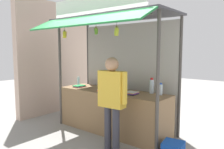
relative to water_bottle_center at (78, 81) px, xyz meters
The scene contains 17 objects.
ground_plane 1.48m from the water_bottle_center, ahead, with size 20.00×20.00×0.00m, color gray.
stall_counter 1.23m from the water_bottle_center, ahead, with size 2.52×0.74×0.89m, color olive.
stall_structure 1.31m from the water_bottle_center, ahead, with size 2.72×1.66×2.78m.
water_bottle_center is the anchor object (origin of this frame).
water_bottle_mid_right 1.91m from the water_bottle_center, ahead, with size 0.09×0.09×0.31m.
water_bottle_rear_center 1.34m from the water_bottle_center, ahead, with size 0.07×0.07×0.26m.
water_bottle_back_left 1.27m from the water_bottle_center, ahead, with size 0.07×0.07×0.25m.
water_bottle_right 2.12m from the water_bottle_center, ahead, with size 0.07×0.07×0.24m.
magazine_stack_front_left 1.15m from the water_bottle_center, 14.37° to the right, with size 0.27×0.27×0.08m.
magazine_stack_mid_left 0.26m from the water_bottle_center, 37.82° to the right, with size 0.22×0.28×0.04m.
magazine_stack_left 1.64m from the water_bottle_center, ahead, with size 0.23×0.24×0.05m.
banana_bunch_leftmost 1.99m from the water_bottle_center, 18.10° to the right, with size 0.10×0.10×0.30m.
banana_bunch_rightmost 1.22m from the water_bottle_center, 73.82° to the right, with size 0.10×0.10×0.29m.
banana_bunch_inner_right 1.64m from the water_bottle_center, 25.47° to the right, with size 0.08×0.08×0.26m.
vendor_person 1.87m from the water_bottle_center, 25.08° to the right, with size 0.62×0.23×1.63m.
plastic_crate 2.77m from the water_bottle_center, ahead, with size 0.33×0.33×0.23m, color #194CB2.
neighbour_wall 1.34m from the water_bottle_center, 168.10° to the left, with size 0.20×2.40×3.06m, color #C4A895.
Camera 1 is at (2.96, -3.68, 1.74)m, focal length 35.95 mm.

